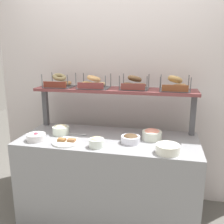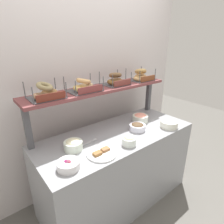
{
  "view_description": "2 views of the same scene",
  "coord_description": "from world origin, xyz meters",
  "px_view_note": "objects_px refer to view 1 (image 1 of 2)",
  "views": [
    {
      "loc": [
        0.5,
        -2.13,
        1.65
      ],
      "look_at": [
        0.02,
        0.05,
        1.09
      ],
      "focal_mm": 39.67,
      "sensor_mm": 36.0,
      "label": 1
    },
    {
      "loc": [
        -1.11,
        -1.3,
        1.76
      ],
      "look_at": [
        -0.03,
        0.05,
        1.08
      ],
      "focal_mm": 30.23,
      "sensor_mm": 36.0,
      "label": 2
    }
  ],
  "objects_px": {
    "bagel_basket_sesame": "(175,86)",
    "bowl_beet_salad": "(36,137)",
    "bowl_chocolate_spread": "(131,139)",
    "bagel_basket_cinnamon_raisin": "(134,84)",
    "bowl_potato_salad": "(61,129)",
    "bowl_lox_spread": "(152,134)",
    "bowl_egg_salad": "(96,142)",
    "serving_plate_white": "(67,142)",
    "bagel_basket_plain": "(94,83)",
    "bowl_cream_cheese": "(168,148)",
    "serving_spoon_near_plate": "(80,134)",
    "bagel_basket_everything": "(59,82)"
  },
  "relations": [
    {
      "from": "bowl_potato_salad",
      "to": "bagel_basket_plain",
      "type": "distance_m",
      "value": 0.56
    },
    {
      "from": "serving_spoon_near_plate",
      "to": "bagel_basket_sesame",
      "type": "height_order",
      "value": "bagel_basket_sesame"
    },
    {
      "from": "serving_plate_white",
      "to": "serving_spoon_near_plate",
      "type": "xyz_separation_m",
      "value": [
        0.05,
        0.23,
        -0.0
      ]
    },
    {
      "from": "bowl_egg_salad",
      "to": "bagel_basket_plain",
      "type": "xyz_separation_m",
      "value": [
        -0.16,
        0.48,
        0.43
      ]
    },
    {
      "from": "bowl_beet_salad",
      "to": "bagel_basket_cinnamon_raisin",
      "type": "height_order",
      "value": "bagel_basket_cinnamon_raisin"
    },
    {
      "from": "serving_plate_white",
      "to": "serving_spoon_near_plate",
      "type": "bearing_deg",
      "value": 78.42
    },
    {
      "from": "bowl_cream_cheese",
      "to": "serving_plate_white",
      "type": "relative_size",
      "value": 0.76
    },
    {
      "from": "bowl_cream_cheese",
      "to": "serving_spoon_near_plate",
      "type": "height_order",
      "value": "bowl_cream_cheese"
    },
    {
      "from": "bowl_cream_cheese",
      "to": "serving_spoon_near_plate",
      "type": "bearing_deg",
      "value": 162.69
    },
    {
      "from": "bowl_cream_cheese",
      "to": "bagel_basket_plain",
      "type": "height_order",
      "value": "bagel_basket_plain"
    },
    {
      "from": "bowl_lox_spread",
      "to": "bagel_basket_cinnamon_raisin",
      "type": "distance_m",
      "value": 0.52
    },
    {
      "from": "bowl_egg_salad",
      "to": "bowl_beet_salad",
      "type": "relative_size",
      "value": 0.77
    },
    {
      "from": "bowl_chocolate_spread",
      "to": "bowl_potato_salad",
      "type": "height_order",
      "value": "bowl_potato_salad"
    },
    {
      "from": "bagel_basket_sesame",
      "to": "bowl_beet_salad",
      "type": "bearing_deg",
      "value": -159.64
    },
    {
      "from": "bagel_basket_plain",
      "to": "bowl_lox_spread",
      "type": "bearing_deg",
      "value": -17.62
    },
    {
      "from": "bowl_chocolate_spread",
      "to": "serving_spoon_near_plate",
      "type": "relative_size",
      "value": 0.93
    },
    {
      "from": "bagel_basket_cinnamon_raisin",
      "to": "bowl_beet_salad",
      "type": "bearing_deg",
      "value": -150.86
    },
    {
      "from": "bowl_lox_spread",
      "to": "bowl_cream_cheese",
      "type": "bearing_deg",
      "value": -63.69
    },
    {
      "from": "bowl_chocolate_spread",
      "to": "serving_plate_white",
      "type": "height_order",
      "value": "bowl_chocolate_spread"
    },
    {
      "from": "serving_plate_white",
      "to": "bowl_beet_salad",
      "type": "bearing_deg",
      "value": 178.52
    },
    {
      "from": "serving_spoon_near_plate",
      "to": "bowl_cream_cheese",
      "type": "bearing_deg",
      "value": -17.31
    },
    {
      "from": "bowl_lox_spread",
      "to": "bagel_basket_sesame",
      "type": "xyz_separation_m",
      "value": [
        0.18,
        0.2,
        0.43
      ]
    },
    {
      "from": "bowl_chocolate_spread",
      "to": "bagel_basket_cinnamon_raisin",
      "type": "height_order",
      "value": "bagel_basket_cinnamon_raisin"
    },
    {
      "from": "bagel_basket_plain",
      "to": "bagel_basket_cinnamon_raisin",
      "type": "relative_size",
      "value": 1.1
    },
    {
      "from": "serving_plate_white",
      "to": "bowl_lox_spread",
      "type": "bearing_deg",
      "value": 19.32
    },
    {
      "from": "bowl_beet_salad",
      "to": "bowl_egg_salad",
      "type": "bearing_deg",
      "value": -3.65
    },
    {
      "from": "bowl_potato_salad",
      "to": "bagel_basket_cinnamon_raisin",
      "type": "relative_size",
      "value": 0.58
    },
    {
      "from": "bowl_egg_salad",
      "to": "bowl_beet_salad",
      "type": "distance_m",
      "value": 0.59
    },
    {
      "from": "bagel_basket_plain",
      "to": "bowl_beet_salad",
      "type": "bearing_deg",
      "value": -133.75
    },
    {
      "from": "bowl_egg_salad",
      "to": "bagel_basket_plain",
      "type": "relative_size",
      "value": 0.43
    },
    {
      "from": "bowl_chocolate_spread",
      "to": "bowl_lox_spread",
      "type": "relative_size",
      "value": 0.94
    },
    {
      "from": "bagel_basket_cinnamon_raisin",
      "to": "bowl_cream_cheese",
      "type": "bearing_deg",
      "value": -55.75
    },
    {
      "from": "bagel_basket_sesame",
      "to": "bagel_basket_everything",
      "type": "bearing_deg",
      "value": -179.73
    },
    {
      "from": "bowl_egg_salad",
      "to": "bagel_basket_sesame",
      "type": "distance_m",
      "value": 0.91
    },
    {
      "from": "serving_plate_white",
      "to": "bagel_basket_plain",
      "type": "bearing_deg",
      "value": 74.39
    },
    {
      "from": "bagel_basket_cinnamon_raisin",
      "to": "bagel_basket_sesame",
      "type": "relative_size",
      "value": 1.01
    },
    {
      "from": "bagel_basket_plain",
      "to": "bagel_basket_sesame",
      "type": "relative_size",
      "value": 1.11
    },
    {
      "from": "bowl_beet_salad",
      "to": "bowl_chocolate_spread",
      "type": "bearing_deg",
      "value": 8.05
    },
    {
      "from": "serving_plate_white",
      "to": "bagel_basket_cinnamon_raisin",
      "type": "height_order",
      "value": "bagel_basket_cinnamon_raisin"
    },
    {
      "from": "bagel_basket_everything",
      "to": "bagel_basket_plain",
      "type": "height_order",
      "value": "bagel_basket_everything"
    },
    {
      "from": "bowl_egg_salad",
      "to": "bagel_basket_sesame",
      "type": "height_order",
      "value": "bagel_basket_sesame"
    },
    {
      "from": "bowl_beet_salad",
      "to": "bowl_cream_cheese",
      "type": "xyz_separation_m",
      "value": [
        1.18,
        -0.04,
        0.01
      ]
    },
    {
      "from": "bowl_egg_salad",
      "to": "serving_spoon_near_plate",
      "type": "bearing_deg",
      "value": 133.15
    },
    {
      "from": "bowl_chocolate_spread",
      "to": "serving_spoon_near_plate",
      "type": "bearing_deg",
      "value": 169.18
    },
    {
      "from": "bowl_cream_cheese",
      "to": "bowl_potato_salad",
      "type": "xyz_separation_m",
      "value": [
        -1.03,
        0.25,
        0.0
      ]
    },
    {
      "from": "bowl_cream_cheese",
      "to": "bagel_basket_sesame",
      "type": "relative_size",
      "value": 0.7
    },
    {
      "from": "bowl_cream_cheese",
      "to": "bagel_basket_cinnamon_raisin",
      "type": "height_order",
      "value": "bagel_basket_cinnamon_raisin"
    },
    {
      "from": "serving_spoon_near_plate",
      "to": "bagel_basket_sesame",
      "type": "distance_m",
      "value": 1.02
    },
    {
      "from": "bowl_cream_cheese",
      "to": "serving_plate_white",
      "type": "height_order",
      "value": "bowl_cream_cheese"
    },
    {
      "from": "bowl_chocolate_spread",
      "to": "serving_plate_white",
      "type": "relative_size",
      "value": 0.67
    }
  ]
}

